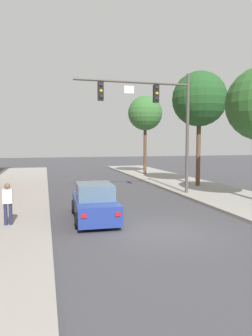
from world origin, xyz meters
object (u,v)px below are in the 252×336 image
street_tree_second (199,99)px  car_lead_blue (94,203)px  street_tree_third (145,114)px  pedestrian_sidewalk_left_walker (8,202)px  traffic_signal_mast (157,110)px

street_tree_second → car_lead_blue: bearing=-140.6°
street_tree_second → street_tree_third: 9.03m
pedestrian_sidewalk_left_walker → street_tree_second: (12.48, 7.92, 5.46)m
traffic_signal_mast → pedestrian_sidewalk_left_walker: traffic_signal_mast is taller
car_lead_blue → street_tree_second: street_tree_second is taller
car_lead_blue → street_tree_third: size_ratio=0.54×
car_lead_blue → street_tree_second: 13.01m
car_lead_blue → street_tree_third: street_tree_third is taller
traffic_signal_mast → street_tree_third: bearing=74.8°
traffic_signal_mast → street_tree_third: 12.15m
street_tree_second → street_tree_third: bearing=97.4°
pedestrian_sidewalk_left_walker → street_tree_second: bearing=32.4°
pedestrian_sidewalk_left_walker → street_tree_second: size_ratio=0.20×
street_tree_second → street_tree_third: (-1.16, 8.95, -0.23)m
car_lead_blue → pedestrian_sidewalk_left_walker: bearing=-171.4°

